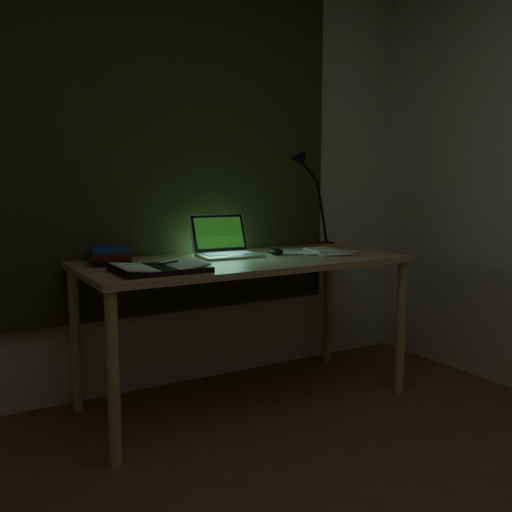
{
  "coord_description": "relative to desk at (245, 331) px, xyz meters",
  "views": [
    {
      "loc": [
        -1.16,
        -1.08,
        1.21
      ],
      "look_at": [
        0.31,
        1.42,
        0.82
      ],
      "focal_mm": 40.0,
      "sensor_mm": 36.0,
      "label": 1
    }
  ],
  "objects": [
    {
      "name": "book_stack",
      "position": [
        -0.67,
        0.19,
        0.44
      ],
      "size": [
        0.23,
        0.27,
        0.09
      ],
      "primitive_type": null,
      "rotation": [
        0.0,
        0.0,
        -0.17
      ],
      "color": "white",
      "rests_on": "desk"
    },
    {
      "name": "laptop",
      "position": [
        -0.03,
        0.11,
        0.51
      ],
      "size": [
        0.36,
        0.4,
        0.24
      ],
      "primitive_type": null,
      "rotation": [
        0.0,
        0.0,
        -0.08
      ],
      "color": "silver",
      "rests_on": "desk"
    },
    {
      "name": "desk",
      "position": [
        0.0,
        0.0,
        0.0
      ],
      "size": [
        1.73,
        0.76,
        0.79
      ],
      "primitive_type": null,
      "color": "tan",
      "rests_on": "floor"
    },
    {
      "name": "sticky_pink",
      "position": [
        0.6,
        0.24,
        0.4
      ],
      "size": [
        0.09,
        0.09,
        0.02
      ],
      "primitive_type": "cube",
      "rotation": [
        0.0,
        0.0,
        -0.26
      ],
      "color": "#C34C74",
      "rests_on": "desk"
    },
    {
      "name": "open_textbook",
      "position": [
        -0.54,
        -0.17,
        0.41
      ],
      "size": [
        0.42,
        0.3,
        0.04
      ],
      "primitive_type": null,
      "rotation": [
        0.0,
        0.0,
        -0.01
      ],
      "color": "white",
      "rests_on": "desk"
    },
    {
      "name": "loose_papers",
      "position": [
        0.47,
        0.02,
        0.4
      ],
      "size": [
        0.4,
        0.41,
        0.02
      ],
      "primitive_type": null,
      "rotation": [
        0.0,
        0.0,
        -0.28
      ],
      "color": "white",
      "rests_on": "desk"
    },
    {
      "name": "curtain",
      "position": [
        -0.31,
        0.42,
        1.05
      ],
      "size": [
        2.2,
        0.06,
        2.0
      ],
      "primitive_type": "cube",
      "color": "#2E3118",
      "rests_on": "wall_back"
    },
    {
      "name": "wall_back",
      "position": [
        -0.31,
        0.46,
        0.85
      ],
      "size": [
        3.5,
        0.0,
        2.5
      ],
      "primitive_type": "cube",
      "color": "silver",
      "rests_on": "ground"
    },
    {
      "name": "sticky_yellow",
      "position": [
        0.73,
        0.24,
        0.4
      ],
      "size": [
        0.07,
        0.07,
        0.01
      ],
      "primitive_type": "cube",
      "rotation": [
        0.0,
        0.0,
        -0.01
      ],
      "color": "gold",
      "rests_on": "desk"
    },
    {
      "name": "desk_lamp",
      "position": [
        0.78,
        0.3,
        0.67
      ],
      "size": [
        0.39,
        0.32,
        0.54
      ],
      "primitive_type": null,
      "rotation": [
        0.0,
        0.0,
        -0.1
      ],
      "color": "black",
      "rests_on": "desk"
    },
    {
      "name": "mouse",
      "position": [
        0.23,
        0.04,
        0.41
      ],
      "size": [
        0.08,
        0.11,
        0.04
      ],
      "primitive_type": "ellipsoid",
      "rotation": [
        0.0,
        0.0,
        0.19
      ],
      "color": "black",
      "rests_on": "desk"
    }
  ]
}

